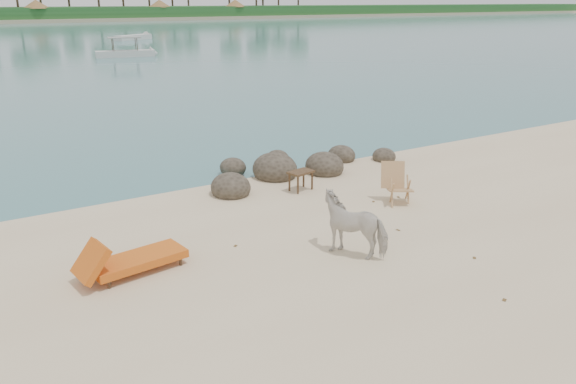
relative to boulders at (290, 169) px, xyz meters
name	(u,v)px	position (x,y,z in m)	size (l,w,h in m)	color
boulders	(290,169)	(0.00, 0.00, 0.00)	(6.24, 2.82, 0.91)	#322A21
cow	(355,225)	(-1.62, -5.01, 0.41)	(0.64, 1.40, 1.18)	silver
side_table	(301,182)	(-0.50, -1.34, 0.08)	(0.64, 0.41, 0.51)	#361E15
lounge_chair	(138,256)	(-5.45, -3.61, 0.14)	(2.12, 0.74, 0.63)	#D16518
deck_chair	(400,185)	(1.02, -3.39, 0.31)	(0.62, 0.68, 0.97)	tan
boat_mid	(124,40)	(6.22, 37.33, 1.18)	(5.56, 1.25, 2.72)	beige
boat_far	(133,36)	(13.46, 58.79, 0.17)	(6.01, 1.35, 0.70)	silver
dead_leaves	(389,275)	(-1.68, -6.10, -0.17)	(8.41, 6.38, 0.00)	brown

